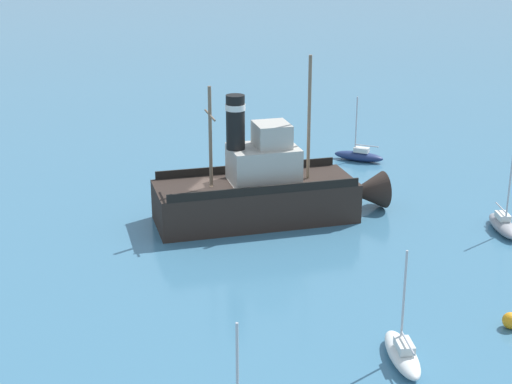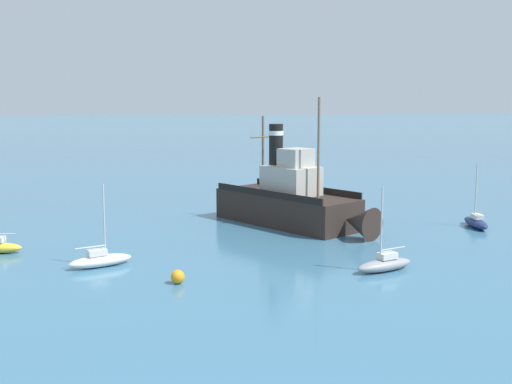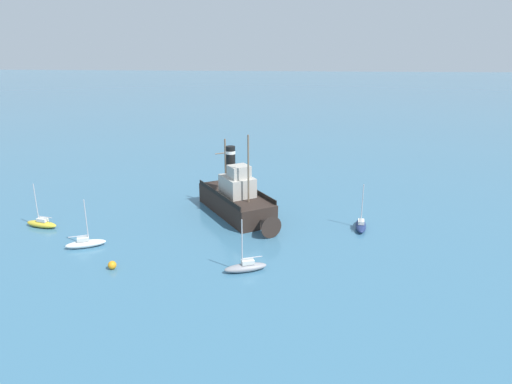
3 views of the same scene
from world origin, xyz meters
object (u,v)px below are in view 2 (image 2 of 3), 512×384
object	(u,v)px
sailboat_white	(100,260)
mooring_buoy	(178,277)
sailboat_grey	(385,264)
sailboat_navy	(476,222)
old_tugboat	(292,202)

from	to	relation	value
sailboat_white	mooring_buoy	xyz separation A→B (m)	(-4.38, 4.19, -0.05)
sailboat_grey	sailboat_navy	xyz separation A→B (m)	(-11.26, -10.78, 0.00)
sailboat_navy	mooring_buoy	bearing A→B (deg)	26.41
old_tugboat	mooring_buoy	bearing A→B (deg)	57.23
old_tugboat	sailboat_white	xyz separation A→B (m)	(13.72, 10.33, -1.40)
old_tugboat	mooring_buoy	world-z (taller)	old_tugboat
old_tugboat	sailboat_grey	xyz separation A→B (m)	(-2.49, 13.83, -1.40)
mooring_buoy	sailboat_navy	bearing A→B (deg)	-153.59
sailboat_white	sailboat_grey	distance (m)	16.59
sailboat_navy	mooring_buoy	world-z (taller)	sailboat_navy
old_tugboat	mooring_buoy	size ratio (longest dim) A/B	18.45
old_tugboat	mooring_buoy	xyz separation A→B (m)	(9.34, 14.51, -1.45)
sailboat_grey	sailboat_navy	world-z (taller)	same
sailboat_white	sailboat_navy	world-z (taller)	same
sailboat_navy	sailboat_grey	bearing A→B (deg)	43.75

